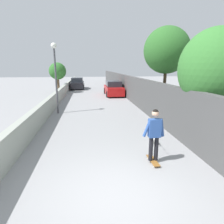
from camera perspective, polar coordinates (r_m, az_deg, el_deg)
The scene contains 12 objects.
ground_plane at distance 18.20m, azimuth -5.04°, elevation 3.80°, with size 80.00×80.00×0.00m, color gray.
wall_left at distance 16.33m, azimuth -16.17°, elevation 4.07°, with size 48.00×0.30×1.05m, color #999E93.
fence_right at distance 16.51m, azimuth 6.46°, elevation 6.60°, with size 48.00×0.30×2.18m, color #4C4C4C.
tree_right_near at distance 8.47m, azimuth 28.42°, elevation 11.18°, with size 2.77×2.77×4.48m.
tree_left_mid at distance 23.19m, azimuth -15.93°, elevation 11.58°, with size 1.92×1.92×3.47m.
tree_right_far at distance 12.41m, azimuth 15.98°, elevation 17.20°, with size 2.73×2.73×5.34m.
lamp_post at distance 12.90m, azimuth -16.60°, elevation 12.92°, with size 0.36×0.36×4.46m.
skateboard at distance 6.54m, azimuth 12.09°, elevation -13.92°, with size 0.80×0.22×0.08m.
person_skateboarder at distance 6.14m, azimuth 12.55°, elevation -5.57°, with size 0.23×0.71×1.69m.
dog at distance 7.86m, azimuth 12.10°, elevation -7.45°, with size 1.76×0.62×1.06m.
car_near at distance 20.60m, azimuth 0.45°, elevation 6.99°, with size 4.24×1.80×1.54m.
car_far at distance 26.98m, azimuth -10.28°, elevation 8.31°, with size 4.07×1.80×1.54m.
Camera 1 is at (-3.93, 0.66, 3.04)m, focal length 30.67 mm.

